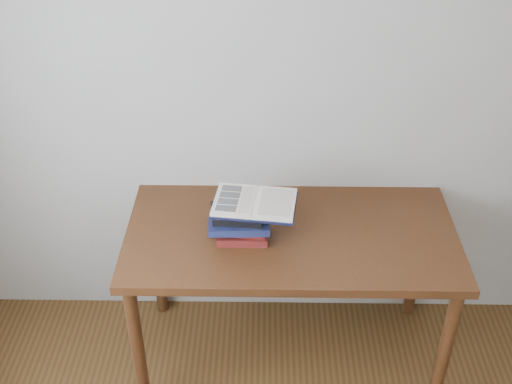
{
  "coord_description": "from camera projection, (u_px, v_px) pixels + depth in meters",
  "views": [
    {
      "loc": [
        -0.19,
        -0.88,
        2.58
      ],
      "look_at": [
        -0.22,
        1.28,
        1.08
      ],
      "focal_mm": 45.0,
      "sensor_mm": 36.0,
      "label": 1
    }
  ],
  "objects": [
    {
      "name": "book_stack",
      "position": [
        241.0,
        220.0,
        2.79
      ],
      "size": [
        0.28,
        0.19,
        0.19
      ],
      "color": "maroon",
      "rests_on": "desk"
    },
    {
      "name": "open_book",
      "position": [
        255.0,
        203.0,
        2.72
      ],
      "size": [
        0.38,
        0.28,
        0.03
      ],
      "rotation": [
        0.0,
        0.0,
        -0.12
      ],
      "color": "black",
      "rests_on": "book_stack"
    },
    {
      "name": "desk",
      "position": [
        291.0,
        249.0,
        2.93
      ],
      "size": [
        1.49,
        0.74,
        0.8
      ],
      "color": "#442611",
      "rests_on": "ground"
    },
    {
      "name": "room_shell",
      "position": [
        319.0,
        333.0,
        1.28
      ],
      "size": [
        3.54,
        3.54,
        2.62
      ],
      "color": "#AAA8A1",
      "rests_on": "ground"
    }
  ]
}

